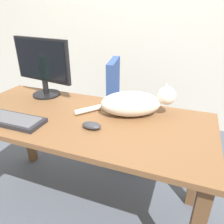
% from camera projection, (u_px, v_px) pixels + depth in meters
% --- Properties ---
extents(ground_plane, '(8.00, 8.00, 0.00)m').
position_uv_depth(ground_plane, '(87.00, 203.00, 1.63)').
color(ground_plane, '#474C56').
extents(back_wall, '(6.00, 0.04, 2.60)m').
position_uv_depth(back_wall, '(145.00, 10.00, 2.36)').
color(back_wall, beige).
rests_on(back_wall, ground_plane).
extents(desk, '(1.55, 0.68, 0.73)m').
position_uv_depth(desk, '(82.00, 132.00, 1.36)').
color(desk, brown).
rests_on(desk, ground_plane).
extents(office_chair, '(0.49, 0.48, 0.93)m').
position_uv_depth(office_chair, '(128.00, 118.00, 2.00)').
color(office_chair, black).
rests_on(office_chair, ground_plane).
extents(monitor, '(0.48, 0.20, 0.42)m').
position_uv_depth(monitor, '(42.00, 65.00, 1.54)').
color(monitor, black).
rests_on(monitor, desk).
extents(keyboard, '(0.44, 0.15, 0.03)m').
position_uv_depth(keyboard, '(8.00, 119.00, 1.26)').
color(keyboard, '#232328').
rests_on(keyboard, desk).
extents(cat, '(0.58, 0.30, 0.20)m').
position_uv_depth(cat, '(134.00, 103.00, 1.30)').
color(cat, silver).
rests_on(cat, desk).
extents(computer_mouse, '(0.11, 0.06, 0.04)m').
position_uv_depth(computer_mouse, '(92.00, 126.00, 1.18)').
color(computer_mouse, '#333338').
rests_on(computer_mouse, desk).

